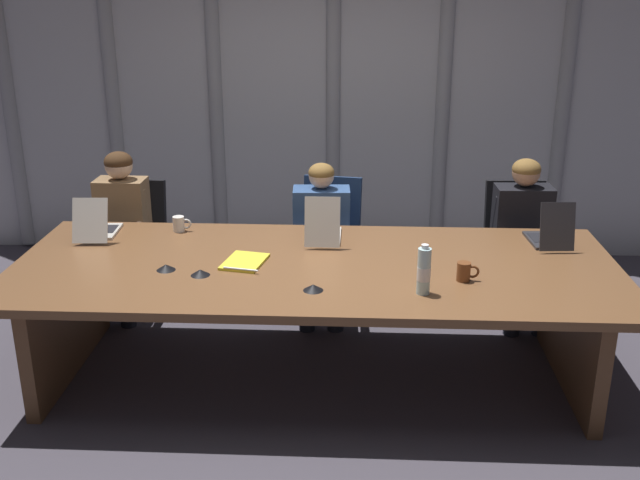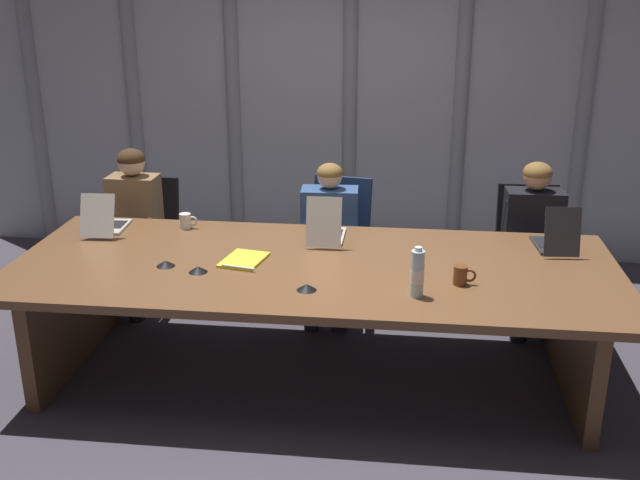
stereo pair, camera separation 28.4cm
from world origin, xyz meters
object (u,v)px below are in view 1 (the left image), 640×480
object	(u,v)px
laptop_left_end	(98,228)
person_center	(524,231)
office_chair_center	(515,264)
conference_mic_left_side	(166,267)
person_left_mid	(321,232)
coffee_mug_far	(465,272)
conference_mic_middle	(200,272)
spiral_notepad	(244,262)
laptop_center	(549,236)
office_chair_left_end	(134,258)
office_chair_left_mid	(328,260)
person_left_end	(120,224)
conference_mic_right_side	(313,287)
coffee_mug_near	(179,224)
laptop_left_mid	(323,232)
water_bottle_primary	(424,271)

from	to	relation	value
laptop_left_end	person_center	distance (m)	2.90
office_chair_center	conference_mic_left_side	size ratio (longest dim) A/B	8.44
person_left_mid	coffee_mug_far	bearing A→B (deg)	34.05
person_center	conference_mic_middle	bearing A→B (deg)	-62.80
office_chair_center	spiral_notepad	distance (m)	2.17
laptop_center	office_chair_left_end	bearing A→B (deg)	72.56
office_chair_left_end	person_left_mid	bearing A→B (deg)	86.41
office_chair_left_mid	person_left_end	size ratio (longest dim) A/B	0.80
person_left_end	laptop_center	bearing A→B (deg)	80.56
office_chair_center	conference_mic_right_side	world-z (taller)	office_chair_center
office_chair_left_end	office_chair_center	xyz separation A→B (m)	(2.85, 0.00, 0.01)
office_chair_left_mid	conference_mic_middle	distance (m)	1.51
office_chair_center	coffee_mug_near	size ratio (longest dim) A/B	7.51
laptop_center	person_left_end	world-z (taller)	person_left_end
person_left_mid	conference_mic_middle	xyz separation A→B (m)	(-0.63, -1.13, 0.14)
laptop_left_mid	office_chair_left_mid	bearing A→B (deg)	0.07
person_center	water_bottle_primary	xyz separation A→B (m)	(-0.82, -1.33, 0.22)
conference_mic_right_side	person_left_end	bearing A→B (deg)	138.17
person_left_end	person_left_mid	bearing A→B (deg)	90.78
laptop_left_mid	office_chair_left_mid	xyz separation A→B (m)	(0.00, 0.68, -0.46)
person_left_end	conference_mic_middle	distance (m)	1.40
person_center	coffee_mug_far	size ratio (longest dim) A/B	9.17
person_center	conference_mic_right_side	bearing A→B (deg)	-48.55
laptop_left_mid	conference_mic_left_side	world-z (taller)	laptop_left_mid
person_center	water_bottle_primary	world-z (taller)	person_center
person_center	conference_mic_middle	size ratio (longest dim) A/B	10.48
person_center	spiral_notepad	xyz separation A→B (m)	(-1.83, -0.94, 0.10)
laptop_left_mid	person_left_mid	xyz separation A→B (m)	(-0.04, 0.52, -0.18)
office_chair_center	person_left_mid	xyz separation A→B (m)	(-1.42, -0.16, 0.28)
office_chair_left_mid	conference_mic_right_side	world-z (taller)	office_chair_left_mid
office_chair_center	coffee_mug_near	xyz separation A→B (m)	(-2.35, -0.54, 0.45)
conference_mic_right_side	conference_mic_middle	bearing A→B (deg)	164.41
laptop_center	coffee_mug_far	bearing A→B (deg)	130.99
office_chair_center	person_center	distance (m)	0.35
laptop_center	conference_mic_middle	world-z (taller)	laptop_center
person_left_end	spiral_notepad	world-z (taller)	person_left_end
laptop_left_end	coffee_mug_far	bearing A→B (deg)	-108.72
laptop_center	office_chair_center	distance (m)	0.83
water_bottle_primary	coffee_mug_far	bearing A→B (deg)	37.49
laptop_left_end	office_chair_left_end	bearing A→B (deg)	-3.93
conference_mic_left_side	spiral_notepad	distance (m)	0.45
laptop_center	person_center	distance (m)	0.55
person_center	conference_mic_left_side	world-z (taller)	person_center
conference_mic_middle	conference_mic_right_side	world-z (taller)	same
coffee_mug_near	coffee_mug_far	bearing A→B (deg)	-23.15
water_bottle_primary	coffee_mug_far	xyz separation A→B (m)	(0.24, 0.19, -0.07)
laptop_left_end	office_chair_center	bearing A→B (deg)	-80.13
coffee_mug_near	conference_mic_left_side	world-z (taller)	coffee_mug_near
office_chair_left_mid	person_left_end	xyz separation A→B (m)	(-1.49, -0.16, 0.31)
office_chair_center	coffee_mug_near	world-z (taller)	office_chair_center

